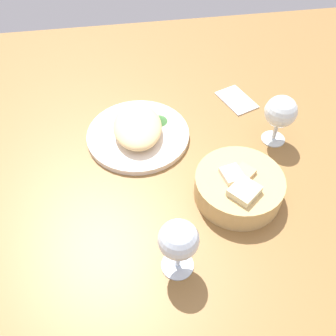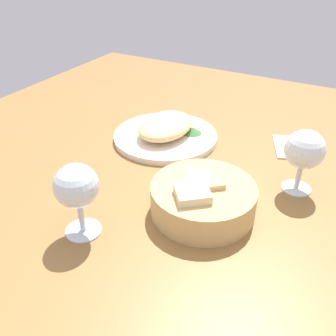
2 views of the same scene
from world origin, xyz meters
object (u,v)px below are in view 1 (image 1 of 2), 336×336
Objects in this scene: wine_glass_near at (178,241)px; bread_basket at (239,187)px; wine_glass_far at (281,113)px; folded_napkin at (237,99)px; plate at (138,135)px.

bread_basket is at bearing 132.70° from wine_glass_near.
folded_napkin is at bearing -163.09° from wine_glass_far.
bread_basket is 32.73cm from folded_napkin.
plate is 29.74cm from folded_napkin.
wine_glass_far reaches higher than bread_basket.
bread_basket is at bearing 42.15° from plate.
plate is 36.80cm from wine_glass_near.
wine_glass_near reaches higher than folded_napkin.
wine_glass_near is 52.49cm from folded_napkin.
bread_basket is at bearing -36.14° from folded_napkin.
folded_napkin is (-10.12, 27.96, -0.30)cm from plate.
bread_basket is 21.96cm from wine_glass_near.
wine_glass_far reaches higher than plate.
plate is 2.29× the size of folded_napkin.
plate is 28.87cm from bread_basket.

